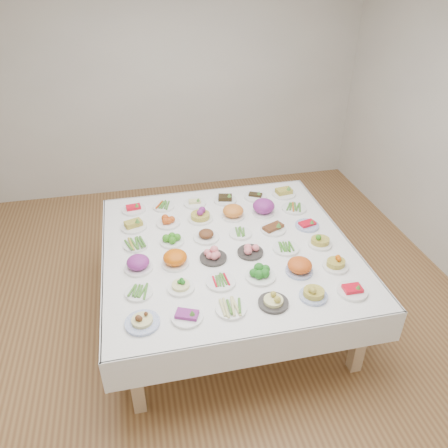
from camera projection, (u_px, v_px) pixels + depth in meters
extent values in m
plane|color=olive|center=(209.00, 301.00, 4.22)|extent=(5.00, 5.00, 0.00)
cube|color=silver|center=(170.00, 87.00, 5.53)|extent=(5.00, 0.02, 2.80)
cube|color=white|center=(228.00, 249.00, 3.72)|extent=(2.07, 2.07, 0.06)
cube|color=white|center=(206.00, 202.00, 4.63)|extent=(2.09, 0.01, 0.28)
cube|color=white|center=(262.00, 350.00, 2.92)|extent=(2.09, 0.02, 0.28)
cube|color=white|center=(339.00, 245.00, 3.97)|extent=(0.02, 2.09, 0.28)
cube|color=white|center=(105.00, 276.00, 3.59)|extent=(0.01, 2.09, 0.28)
cube|color=tan|center=(136.00, 377.00, 3.06)|extent=(0.09, 0.09, 0.69)
cube|color=tan|center=(360.00, 338.00, 3.37)|extent=(0.09, 0.09, 0.69)
cube|color=tan|center=(128.00, 242.00, 4.47)|extent=(0.09, 0.09, 0.69)
cube|color=tan|center=(286.00, 222.00, 4.78)|extent=(0.09, 0.09, 0.69)
cylinder|color=#4C66B2|center=(143.00, 323.00, 2.93)|extent=(0.23, 0.23, 0.02)
cylinder|color=white|center=(187.00, 317.00, 2.98)|extent=(0.22, 0.22, 0.02)
cylinder|color=white|center=(231.00, 309.00, 3.04)|extent=(0.22, 0.22, 0.02)
cylinder|color=#2C2927|center=(273.00, 303.00, 3.10)|extent=(0.21, 0.21, 0.02)
cylinder|color=#4C66B2|center=(313.00, 296.00, 3.16)|extent=(0.20, 0.20, 0.02)
cylinder|color=white|center=(352.00, 292.00, 3.20)|extent=(0.22, 0.22, 0.02)
cylinder|color=white|center=(139.00, 293.00, 3.19)|extent=(0.20, 0.20, 0.02)
cylinder|color=white|center=(181.00, 288.00, 3.23)|extent=(0.20, 0.20, 0.02)
cylinder|color=white|center=(221.00, 282.00, 3.29)|extent=(0.22, 0.22, 0.02)
cylinder|color=white|center=(260.00, 277.00, 3.35)|extent=(0.23, 0.23, 0.02)
cylinder|color=#4C66B2|center=(299.00, 271.00, 3.40)|extent=(0.21, 0.21, 0.02)
cylinder|color=white|center=(335.00, 266.00, 3.45)|extent=(0.20, 0.20, 0.02)
cylinder|color=white|center=(139.00, 268.00, 3.44)|extent=(0.22, 0.22, 0.02)
cylinder|color=white|center=(176.00, 264.00, 3.49)|extent=(0.22, 0.22, 0.02)
cylinder|color=#2C2927|center=(213.00, 258.00, 3.54)|extent=(0.22, 0.22, 0.02)
cylinder|color=#2C2927|center=(250.00, 253.00, 3.61)|extent=(0.21, 0.21, 0.02)
cylinder|color=white|center=(286.00, 249.00, 3.66)|extent=(0.22, 0.22, 0.02)
cylinder|color=white|center=(320.00, 244.00, 3.71)|extent=(0.20, 0.20, 0.02)
cylinder|color=white|center=(136.00, 246.00, 3.69)|extent=(0.20, 0.20, 0.02)
cylinder|color=white|center=(172.00, 242.00, 3.74)|extent=(0.20, 0.20, 0.02)
cylinder|color=white|center=(206.00, 238.00, 3.79)|extent=(0.22, 0.22, 0.02)
cylinder|color=white|center=(240.00, 234.00, 3.85)|extent=(0.20, 0.20, 0.02)
cylinder|color=white|center=(273.00, 230.00, 3.90)|extent=(0.22, 0.22, 0.02)
cylinder|color=#4C66B2|center=(307.00, 226.00, 3.96)|extent=(0.21, 0.21, 0.02)
cylinder|color=white|center=(134.00, 227.00, 3.94)|extent=(0.23, 0.23, 0.02)
cylinder|color=white|center=(168.00, 223.00, 3.99)|extent=(0.21, 0.21, 0.02)
cylinder|color=white|center=(200.00, 219.00, 4.06)|extent=(0.23, 0.23, 0.02)
cylinder|color=white|center=(233.00, 216.00, 4.10)|extent=(0.21, 0.21, 0.02)
cylinder|color=white|center=(263.00, 213.00, 4.15)|extent=(0.21, 0.21, 0.02)
cylinder|color=white|center=(294.00, 209.00, 4.22)|extent=(0.23, 0.23, 0.02)
cylinder|color=white|center=(134.00, 210.00, 4.20)|extent=(0.22, 0.22, 0.02)
cylinder|color=white|center=(164.00, 207.00, 4.25)|extent=(0.20, 0.20, 0.02)
cylinder|color=white|center=(195.00, 204.00, 4.30)|extent=(0.22, 0.22, 0.02)
cylinder|color=white|center=(225.00, 201.00, 4.35)|extent=(0.22, 0.22, 0.02)
cylinder|color=white|center=(255.00, 197.00, 4.42)|extent=(0.23, 0.23, 0.02)
cylinder|color=white|center=(284.00, 194.00, 4.46)|extent=(0.24, 0.24, 0.02)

